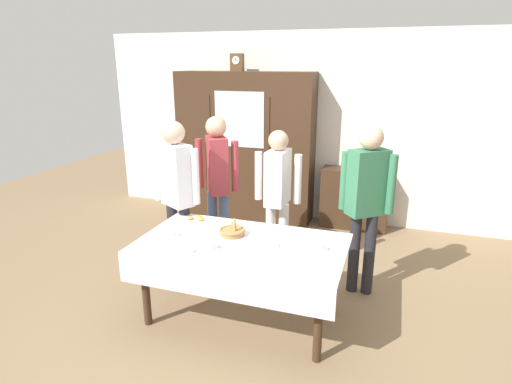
{
  "coord_description": "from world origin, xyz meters",
  "views": [
    {
      "loc": [
        1.21,
        -3.38,
        2.28
      ],
      "look_at": [
        0.0,
        0.2,
        1.1
      ],
      "focal_mm": 29.4,
      "sensor_mm": 36.0,
      "label": 1
    }
  ],
  "objects_px": {
    "dining_table": "(240,254)",
    "person_by_cabinet": "(278,188)",
    "tea_cup_near_left": "(172,234)",
    "tea_cup_mid_left": "(230,224)",
    "tea_cup_far_left": "(211,246)",
    "spoon_mid_right": "(160,243)",
    "mantel_clock": "(237,62)",
    "spoon_center": "(268,258)",
    "spoon_near_right": "(270,239)",
    "book_stack": "(357,166)",
    "person_behind_table_right": "(177,186)",
    "wall_cabinet": "(245,147)",
    "bread_basket": "(232,232)",
    "tea_cup_far_right": "(186,250)",
    "pastry_plate": "(196,220)",
    "bookshelf_low": "(354,199)",
    "person_near_right_end": "(217,175)",
    "person_behind_table_left": "(367,194)",
    "tea_cup_front_edge": "(271,245)"
  },
  "relations": [
    {
      "from": "tea_cup_near_left",
      "to": "person_behind_table_left",
      "type": "xyz_separation_m",
      "value": [
        1.64,
        0.89,
        0.28
      ]
    },
    {
      "from": "bread_basket",
      "to": "spoon_near_right",
      "type": "distance_m",
      "value": 0.36
    },
    {
      "from": "wall_cabinet",
      "to": "person_behind_table_left",
      "type": "relative_size",
      "value": 1.25
    },
    {
      "from": "dining_table",
      "to": "person_behind_table_right",
      "type": "distance_m",
      "value": 1.11
    },
    {
      "from": "person_near_right_end",
      "to": "dining_table",
      "type": "bearing_deg",
      "value": -57.6
    },
    {
      "from": "bookshelf_low",
      "to": "bread_basket",
      "type": "relative_size",
      "value": 3.86
    },
    {
      "from": "dining_table",
      "to": "wall_cabinet",
      "type": "relative_size",
      "value": 0.85
    },
    {
      "from": "spoon_near_right",
      "to": "person_near_right_end",
      "type": "height_order",
      "value": "person_near_right_end"
    },
    {
      "from": "bookshelf_low",
      "to": "tea_cup_far_right",
      "type": "height_order",
      "value": "bookshelf_low"
    },
    {
      "from": "spoon_center",
      "to": "dining_table",
      "type": "bearing_deg",
      "value": 148.58
    },
    {
      "from": "person_behind_table_left",
      "to": "pastry_plate",
      "type": "bearing_deg",
      "value": -163.24
    },
    {
      "from": "tea_cup_far_left",
      "to": "spoon_mid_right",
      "type": "bearing_deg",
      "value": -175.17
    },
    {
      "from": "spoon_center",
      "to": "person_behind_table_left",
      "type": "relative_size",
      "value": 0.07
    },
    {
      "from": "tea_cup_front_edge",
      "to": "tea_cup_far_left",
      "type": "bearing_deg",
      "value": -158.81
    },
    {
      "from": "mantel_clock",
      "to": "person_by_cabinet",
      "type": "bearing_deg",
      "value": -55.68
    },
    {
      "from": "spoon_near_right",
      "to": "person_near_right_end",
      "type": "bearing_deg",
      "value": 135.52
    },
    {
      "from": "pastry_plate",
      "to": "mantel_clock",
      "type": "bearing_deg",
      "value": 100.05
    },
    {
      "from": "tea_cup_far_left",
      "to": "tea_cup_near_left",
      "type": "distance_m",
      "value": 0.47
    },
    {
      "from": "spoon_center",
      "to": "tea_cup_far_right",
      "type": "bearing_deg",
      "value": -170.28
    },
    {
      "from": "mantel_clock",
      "to": "tea_cup_mid_left",
      "type": "height_order",
      "value": "mantel_clock"
    },
    {
      "from": "tea_cup_mid_left",
      "to": "person_near_right_end",
      "type": "relative_size",
      "value": 0.08
    },
    {
      "from": "spoon_center",
      "to": "pastry_plate",
      "type": "bearing_deg",
      "value": 148.88
    },
    {
      "from": "spoon_center",
      "to": "person_near_right_end",
      "type": "height_order",
      "value": "person_near_right_end"
    },
    {
      "from": "dining_table",
      "to": "spoon_mid_right",
      "type": "xyz_separation_m",
      "value": [
        -0.68,
        -0.21,
        0.1
      ]
    },
    {
      "from": "tea_cup_near_left",
      "to": "tea_cup_mid_left",
      "type": "xyz_separation_m",
      "value": [
        0.42,
        0.39,
        0.0
      ]
    },
    {
      "from": "tea_cup_mid_left",
      "to": "spoon_mid_right",
      "type": "relative_size",
      "value": 1.09
    },
    {
      "from": "dining_table",
      "to": "person_by_cabinet",
      "type": "distance_m",
      "value": 1.1
    },
    {
      "from": "bookshelf_low",
      "to": "bread_basket",
      "type": "height_order",
      "value": "bread_basket"
    },
    {
      "from": "wall_cabinet",
      "to": "person_behind_table_right",
      "type": "distance_m",
      "value": 2.06
    },
    {
      "from": "spoon_center",
      "to": "tea_cup_near_left",
      "type": "bearing_deg",
      "value": 171.06
    },
    {
      "from": "dining_table",
      "to": "mantel_clock",
      "type": "bearing_deg",
      "value": 111.27
    },
    {
      "from": "tea_cup_mid_left",
      "to": "bread_basket",
      "type": "relative_size",
      "value": 0.54
    },
    {
      "from": "book_stack",
      "to": "person_behind_table_right",
      "type": "height_order",
      "value": "person_behind_table_right"
    },
    {
      "from": "wall_cabinet",
      "to": "spoon_mid_right",
      "type": "xyz_separation_m",
      "value": [
        0.22,
        -2.8,
        -0.32
      ]
    },
    {
      "from": "tea_cup_far_right",
      "to": "spoon_center",
      "type": "relative_size",
      "value": 1.09
    },
    {
      "from": "tea_cup_far_left",
      "to": "person_by_cabinet",
      "type": "xyz_separation_m",
      "value": [
        0.24,
        1.22,
        0.19
      ]
    },
    {
      "from": "tea_cup_far_left",
      "to": "spoon_near_right",
      "type": "bearing_deg",
      "value": 39.98
    },
    {
      "from": "wall_cabinet",
      "to": "bookshelf_low",
      "type": "height_order",
      "value": "wall_cabinet"
    },
    {
      "from": "wall_cabinet",
      "to": "pastry_plate",
      "type": "distance_m",
      "value": 2.26
    },
    {
      "from": "wall_cabinet",
      "to": "bread_basket",
      "type": "bearing_deg",
      "value": -72.58
    },
    {
      "from": "tea_cup_far_left",
      "to": "tea_cup_near_left",
      "type": "height_order",
      "value": "same"
    },
    {
      "from": "book_stack",
      "to": "pastry_plate",
      "type": "distance_m",
      "value": 2.64
    },
    {
      "from": "tea_cup_far_right",
      "to": "spoon_near_right",
      "type": "distance_m",
      "value": 0.77
    },
    {
      "from": "person_by_cabinet",
      "to": "spoon_near_right",
      "type": "bearing_deg",
      "value": -78.12
    },
    {
      "from": "tea_cup_mid_left",
      "to": "pastry_plate",
      "type": "xyz_separation_m",
      "value": [
        -0.38,
        0.02,
        -0.01
      ]
    },
    {
      "from": "spoon_near_right",
      "to": "person_behind_table_right",
      "type": "height_order",
      "value": "person_behind_table_right"
    },
    {
      "from": "bookshelf_low",
      "to": "bread_basket",
      "type": "distance_m",
      "value": 2.65
    },
    {
      "from": "dining_table",
      "to": "bread_basket",
      "type": "relative_size",
      "value": 7.61
    },
    {
      "from": "bookshelf_low",
      "to": "person_behind_table_right",
      "type": "bearing_deg",
      "value": -127.53
    },
    {
      "from": "book_stack",
      "to": "person_behind_table_right",
      "type": "distance_m",
      "value": 2.67
    }
  ]
}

